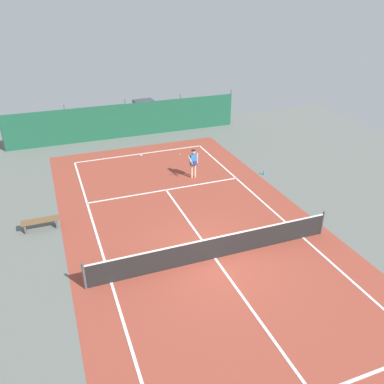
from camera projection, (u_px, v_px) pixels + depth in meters
The scene contains 9 objects.
ground_plane at pixel (215, 258), 15.78m from camera, with size 36.00×36.00×0.00m, color slate.
court_surface at pixel (215, 258), 15.78m from camera, with size 11.02×26.60×0.01m.
tennis_net at pixel (215, 248), 15.55m from camera, with size 10.12×0.10×1.10m.
back_fence at pixel (126, 126), 28.75m from camera, with size 16.30×0.98×2.70m.
tennis_player at pixel (193, 162), 22.08m from camera, with size 0.69×0.77×1.64m.
tennis_ball_near_player at pixel (180, 155), 25.50m from camera, with size 0.07×0.07×0.07m, color #CCDB33.
parked_car at pixel (146, 112), 31.38m from camera, with size 2.32×4.35×1.68m.
courtside_bench at pixel (40, 222), 17.51m from camera, with size 1.60×0.40×0.49m.
water_bottle at pixel (264, 173), 22.79m from camera, with size 0.08×0.08×0.24m, color #338CD8.
Camera 1 is at (-5.42, -11.69, 9.53)m, focal length 37.38 mm.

